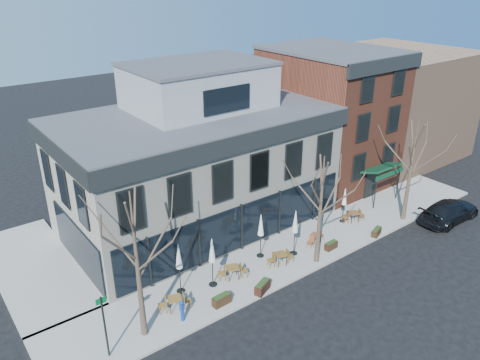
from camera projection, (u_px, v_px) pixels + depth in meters
ground at (241, 252)px, 30.53m from camera, size 120.00×120.00×0.00m
sidewalk_front at (300, 248)px, 30.73m from camera, size 33.50×4.70×0.15m
sidewalk_side at (35, 269)px, 28.64m from camera, size 4.50×12.00×0.15m
corner_building at (197, 161)px, 32.30m from camera, size 18.39×10.39×11.10m
red_brick_building at (328, 116)px, 39.00m from camera, size 8.20×11.78×11.18m
bg_building at (391, 102)px, 45.52m from camera, size 12.00×12.00×10.00m
tree_corner at (138, 265)px, 21.77m from camera, size 3.93×3.98×7.92m
tree_mid at (321, 209)px, 27.80m from camera, size 3.50×3.55×7.04m
tree_right at (411, 170)px, 32.67m from camera, size 3.72×3.77×7.48m
sign_pole at (104, 323)px, 21.34m from camera, size 0.50×0.10×3.40m
parked_sedan at (449, 211)px, 33.98m from camera, size 5.43×2.27×1.57m
call_box at (182, 310)px, 24.04m from camera, size 0.27×0.26×1.29m
cafe_set_0 at (175, 303)px, 24.88m from camera, size 1.83×1.03×0.94m
cafe_set_2 at (233, 271)px, 27.46m from camera, size 1.83×1.13×0.95m
cafe_set_3 at (281, 258)px, 28.77m from camera, size 1.80×0.90×0.92m
cafe_set_4 at (315, 238)px, 30.94m from camera, size 1.65×0.77×0.85m
cafe_set_5 at (353, 216)px, 33.67m from camera, size 1.75×1.05×0.91m
umbrella_0 at (179, 259)px, 25.61m from camera, size 0.50×0.50×3.10m
umbrella_1 at (212, 253)px, 26.16m from camera, size 0.50×0.50×3.10m
umbrella_2 at (261, 227)px, 28.92m from camera, size 0.48×0.48×2.99m
umbrella_3 at (295, 224)px, 29.13m from camera, size 0.50×0.50×3.11m
umbrella_4 at (345, 198)px, 33.12m from camera, size 0.42×0.42×2.63m
planter_0 at (222, 300)px, 25.38m from camera, size 1.09×0.47×0.60m
planter_1 at (262, 287)px, 26.38m from camera, size 1.22×0.84×0.63m
planter_2 at (331, 245)px, 30.44m from camera, size 0.97×0.43×0.53m
planter_3 at (377, 232)px, 32.02m from camera, size 1.02×0.66×0.53m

